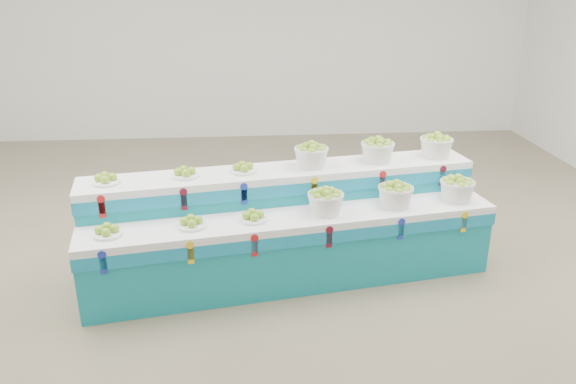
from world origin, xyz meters
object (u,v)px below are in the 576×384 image
(basket_lower_left, at_px, (326,201))
(plate_upper_mid, at_px, (185,172))
(display_stand, at_px, (288,226))
(basket_upper_right, at_px, (436,145))

(basket_lower_left, height_order, plate_upper_mid, plate_upper_mid)
(display_stand, bearing_deg, basket_upper_right, 8.33)
(basket_lower_left, distance_m, plate_upper_mid, 1.35)
(display_stand, xyz_separation_m, plate_upper_mid, (-0.97, 0.09, 0.56))
(basket_upper_right, bearing_deg, plate_upper_mid, -170.59)
(plate_upper_mid, relative_size, basket_upper_right, 0.76)
(basket_upper_right, bearing_deg, basket_lower_left, -150.92)
(display_stand, relative_size, plate_upper_mid, 15.46)
(display_stand, height_order, basket_upper_right, basket_upper_right)
(basket_lower_left, bearing_deg, basket_upper_right, 29.08)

